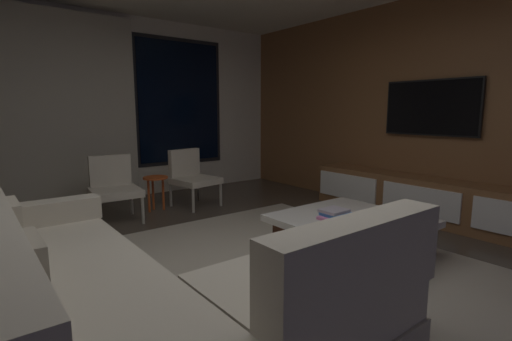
{
  "coord_description": "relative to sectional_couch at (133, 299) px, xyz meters",
  "views": [
    {
      "loc": [
        -1.53,
        -2.08,
        1.31
      ],
      "look_at": [
        0.93,
        1.08,
        0.68
      ],
      "focal_mm": 26.37,
      "sensor_mm": 36.0,
      "label": 1
    }
  ],
  "objects": [
    {
      "name": "area_rug",
      "position": [
        1.23,
        0.04,
        -0.28
      ],
      "size": [
        3.2,
        3.8,
        0.01
      ],
      "primitive_type": "cube",
      "color": "#ADA391",
      "rests_on": "floor"
    },
    {
      "name": "sectional_couch",
      "position": [
        0.0,
        0.0,
        0.0
      ],
      "size": [
        1.98,
        2.5,
        0.82
      ],
      "color": "#B1A997",
      "rests_on": "floor"
    },
    {
      "name": "accent_chair_near_window",
      "position": [
        1.8,
        2.68,
        0.14
      ],
      "size": [
        0.63,
        0.64,
        0.78
      ],
      "color": "#B2ADA0",
      "rests_on": "floor"
    },
    {
      "name": "back_wall_with_window",
      "position": [
        0.82,
        3.75,
        1.05
      ],
      "size": [
        6.6,
        0.3,
        2.7
      ],
      "color": "silver",
      "rests_on": "floor"
    },
    {
      "name": "media_wall",
      "position": [
        3.94,
        0.14,
        1.06
      ],
      "size": [
        0.12,
        7.8,
        2.7
      ],
      "color": "brown",
      "rests_on": "floor"
    },
    {
      "name": "media_console",
      "position": [
        3.65,
        0.19,
        -0.04
      ],
      "size": [
        0.46,
        3.1,
        0.52
      ],
      "color": "brown",
      "rests_on": "floor"
    },
    {
      "name": "floor",
      "position": [
        0.88,
        0.14,
        -0.29
      ],
      "size": [
        9.2,
        9.2,
        0.0
      ],
      "primitive_type": "plane",
      "color": "#473D33"
    },
    {
      "name": "coffee_table",
      "position": [
        2.04,
        0.13,
        -0.1
      ],
      "size": [
        1.16,
        1.16,
        0.36
      ],
      "color": "#472516",
      "rests_on": "floor"
    },
    {
      "name": "mounted_tv",
      "position": [
        3.83,
        0.39,
        1.06
      ],
      "size": [
        0.05,
        1.16,
        0.67
      ],
      "color": "black"
    },
    {
      "name": "accent_chair_by_curtain",
      "position": [
        0.71,
        2.6,
        0.14
      ],
      "size": [
        0.59,
        0.61,
        0.78
      ],
      "color": "#B2ADA0",
      "rests_on": "floor"
    },
    {
      "name": "book_stack_on_coffee_table",
      "position": [
        1.91,
        0.2,
        0.11
      ],
      "size": [
        0.29,
        0.2,
        0.08
      ],
      "color": "#CD6C9E",
      "rests_on": "coffee_table"
    },
    {
      "name": "side_stool",
      "position": [
        1.28,
        2.7,
        0.08
      ],
      "size": [
        0.32,
        0.32,
        0.46
      ],
      "color": "#BF4C1E",
      "rests_on": "floor"
    }
  ]
}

